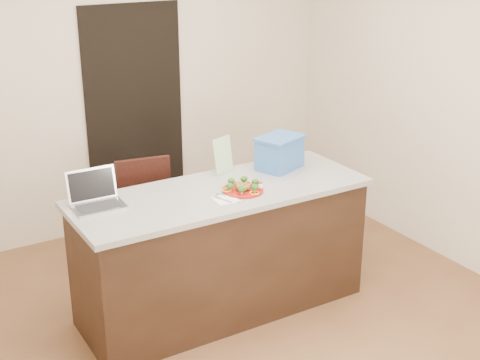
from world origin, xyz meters
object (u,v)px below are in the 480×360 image
napkin (225,199)px  island (222,250)px  blue_box (280,152)px  laptop (95,196)px  yogurt_bottle (261,188)px  plate (243,190)px  chair (150,213)px

napkin → island: bearing=69.9°
blue_box → island: bearing=174.7°
napkin → laptop: (-0.76, 0.35, 0.06)m
yogurt_bottle → plate: bearing=145.9°
laptop → yogurt_bottle: bearing=-17.3°
napkin → yogurt_bottle: (0.27, 0.00, 0.03)m
laptop → chair: laptop is taller
island → laptop: bearing=167.2°
laptop → blue_box: size_ratio=0.81×
yogurt_bottle → laptop: 1.09m
island → chair: (-0.24, 0.69, 0.08)m
blue_box → napkin: bearing=-173.8°
island → napkin: napkin is taller
yogurt_bottle → blue_box: 0.51m
napkin → chair: (-0.17, 0.86, -0.38)m
plate → napkin: size_ratio=1.83×
plate → yogurt_bottle: size_ratio=3.98×
plate → napkin: 0.19m
plate → chair: size_ratio=0.29×
island → chair: bearing=108.7°
plate → napkin: (-0.17, -0.07, -0.01)m
island → chair: chair is taller
plate → laptop: size_ratio=0.85×
island → yogurt_bottle: bearing=-38.2°
island → yogurt_bottle: 0.56m
napkin → laptop: laptop is taller
plate → blue_box: bearing=28.7°
plate → napkin: plate is taller
napkin → yogurt_bottle: size_ratio=2.17×
island → laptop: laptop is taller
plate → chair: 0.95m
yogurt_bottle → island: bearing=141.8°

